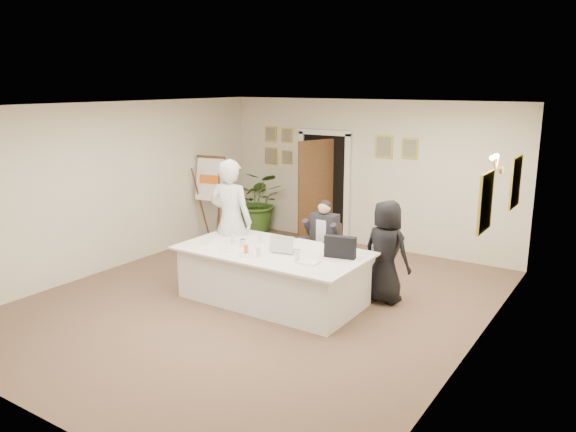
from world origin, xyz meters
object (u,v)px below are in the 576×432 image
at_px(paper_stack, 308,262).
at_px(standing_man, 231,221).
at_px(oj_glass, 246,250).
at_px(laptop_bag, 340,247).
at_px(steel_jug, 243,243).
at_px(potted_palm, 259,201).
at_px(laptop, 286,242).
at_px(seated_man, 323,241).
at_px(conference_table, 273,275).
at_px(standing_woman, 386,252).
at_px(flip_chart, 213,203).

bearing_deg(paper_stack, standing_man, 160.82).
distance_m(paper_stack, oj_glass, 0.95).
height_order(laptop_bag, steel_jug, laptop_bag).
bearing_deg(potted_palm, laptop, -48.37).
bearing_deg(laptop_bag, seated_man, 118.82).
bearing_deg(standing_man, oj_glass, 131.07).
distance_m(conference_table, standing_man, 1.26).
height_order(standing_woman, steel_jug, standing_woman).
xyz_separation_m(conference_table, oj_glass, (-0.19, -0.37, 0.45)).
xyz_separation_m(conference_table, flip_chart, (-2.78, 1.95, 0.39)).
height_order(standing_man, oj_glass, standing_man).
distance_m(laptop, laptop_bag, 0.79).
bearing_deg(flip_chart, steel_jug, -41.37).
distance_m(laptop_bag, paper_stack, 0.53).
relative_size(flip_chart, paper_stack, 6.37).
xyz_separation_m(seated_man, flip_chart, (-2.99, 0.85, 0.11)).
bearing_deg(standing_man, conference_table, 152.34).
height_order(paper_stack, oj_glass, oj_glass).
bearing_deg(oj_glass, standing_man, 139.18).
bearing_deg(seated_man, standing_man, -141.73).
bearing_deg(seated_man, laptop_bag, -40.80).
xyz_separation_m(seated_man, standing_man, (-1.26, -0.72, 0.31)).
distance_m(standing_man, oj_glass, 1.15).
bearing_deg(steel_jug, oj_glass, -45.30).
height_order(seated_man, potted_palm, seated_man).
xyz_separation_m(standing_man, oj_glass, (0.87, -0.75, -0.14)).
bearing_deg(seated_man, potted_palm, 152.01).
distance_m(standing_woman, paper_stack, 1.29).
distance_m(flip_chart, standing_man, 2.35).
bearing_deg(oj_glass, potted_palm, 123.68).
xyz_separation_m(flip_chart, paper_stack, (3.53, -2.20, 0.01)).
distance_m(seated_man, steel_jug, 1.38).
distance_m(standing_man, paper_stack, 1.92).
bearing_deg(potted_palm, oj_glass, -56.32).
bearing_deg(standing_man, laptop_bag, 167.02).
bearing_deg(flip_chart, laptop, -32.49).
height_order(flip_chart, potted_palm, flip_chart).
bearing_deg(oj_glass, seated_man, 75.12).
distance_m(paper_stack, steel_jug, 1.22).
bearing_deg(standing_woman, laptop, 45.96).
bearing_deg(flip_chart, laptop_bag, -24.90).
distance_m(laptop_bag, steel_jug, 1.47).
bearing_deg(standing_woman, potted_palm, -19.88).
distance_m(seated_man, standing_man, 1.48).
bearing_deg(paper_stack, potted_palm, 134.21).
bearing_deg(standing_woman, steel_jug, 38.22).
bearing_deg(conference_table, seated_man, 79.56).
xyz_separation_m(flip_chart, standing_man, (1.73, -1.57, 0.20)).
bearing_deg(flip_chart, standing_woman, -14.41).
xyz_separation_m(laptop_bag, oj_glass, (-1.17, -0.57, -0.08)).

